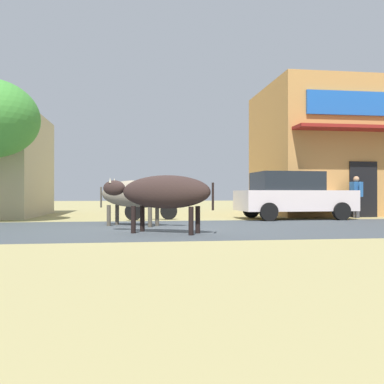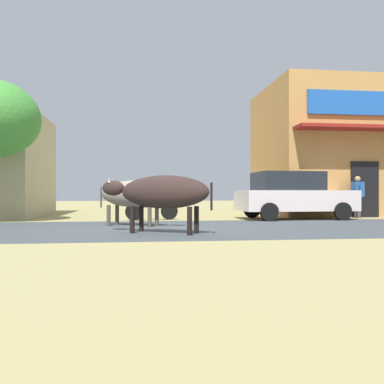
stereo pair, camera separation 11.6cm
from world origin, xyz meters
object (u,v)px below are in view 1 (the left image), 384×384
Objects in this scene: parked_hatchback_car at (292,195)px; cow_far_dark at (163,192)px; cow_near_brown at (135,194)px; parked_motorcycle at (152,206)px; pedestrian_by_shop at (356,194)px.

cow_far_dark is at bearing -136.37° from parked_hatchback_car.
cow_far_dark is at bearing -74.35° from cow_near_brown.
parked_motorcycle is 7.49m from pedestrian_by_shop.
parked_hatchback_car is at bearing -172.42° from pedestrian_by_shop.
cow_near_brown is 2.29m from cow_far_dark.
parked_hatchback_car is 2.63m from pedestrian_by_shop.
parked_hatchback_car is at bearing -1.01° from parked_motorcycle.
parked_motorcycle is 1.16× the size of pedestrian_by_shop.
parked_motorcycle is at bearing 76.94° from cow_near_brown.
parked_hatchback_car is at bearing 43.63° from cow_far_dark.
parked_hatchback_car is 4.88m from parked_motorcycle.
cow_near_brown is at bearing -161.14° from pedestrian_by_shop.
cow_near_brown is at bearing 105.65° from cow_far_dark.
cow_near_brown reaches higher than parked_motorcycle.
cow_near_brown is 1.57× the size of pedestrian_by_shop.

